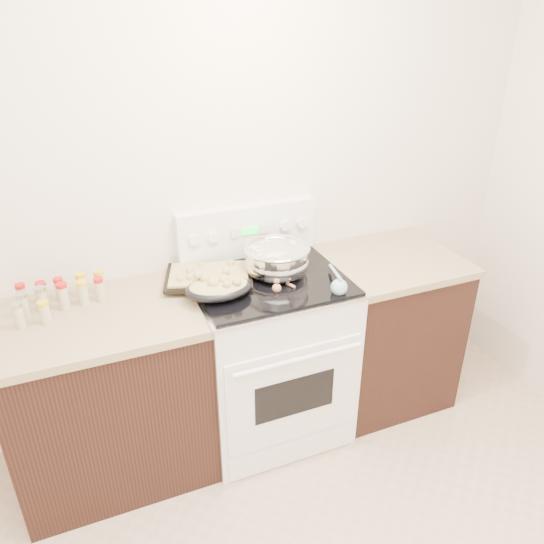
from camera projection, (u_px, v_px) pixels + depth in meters
name	position (u px, v px, depth m)	size (l,w,h in m)	color
room_shell	(377.00, 280.00, 1.01)	(4.10, 3.60, 2.75)	silver
counter_left	(111.00, 394.00, 2.59)	(0.93, 0.67, 0.92)	black
counter_right	(383.00, 327.00, 3.12)	(0.73, 0.67, 0.92)	black
kitchen_range	(268.00, 352.00, 2.85)	(0.78, 0.73, 1.22)	white
mixing_bowl	(277.00, 260.00, 2.65)	(0.42, 0.42, 0.19)	silver
roasting_pan	(218.00, 287.00, 2.46)	(0.33, 0.24, 0.11)	black
baking_sheet	(208.00, 276.00, 2.62)	(0.50, 0.41, 0.06)	black
wooden_spoon	(276.00, 284.00, 2.56)	(0.12, 0.24, 0.04)	#BA7855
blue_ladle	(339.00, 285.00, 2.50)	(0.12, 0.27, 0.10)	#84AFC5
spice_jars	(58.00, 296.00, 2.41)	(0.40, 0.24, 0.13)	#BFB28C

